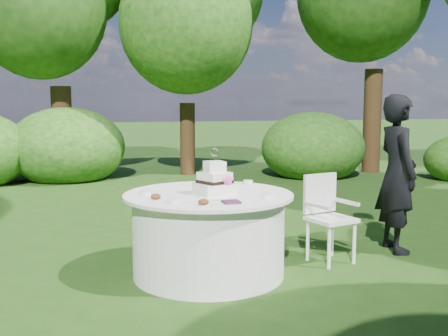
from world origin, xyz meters
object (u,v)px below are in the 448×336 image
(napkins, at_px, (231,202))
(table, at_px, (209,234))
(chair, at_px, (326,211))
(guest, at_px, (397,174))
(cake, at_px, (215,182))

(napkins, distance_m, table, 0.64)
(napkins, distance_m, chair, 1.36)
(guest, relative_size, cake, 3.98)
(cake, bearing_deg, guest, 6.55)
(napkins, bearing_deg, chair, 26.04)
(napkins, distance_m, guest, 2.20)
(napkins, xyz_separation_m, chair, (1.20, 0.59, -0.26))
(cake, bearing_deg, chair, 6.29)
(guest, relative_size, table, 1.08)
(napkins, height_order, cake, cake)
(napkins, xyz_separation_m, cake, (-0.01, 0.45, 0.10))
(guest, relative_size, chair, 1.92)
(cake, bearing_deg, napkins, -88.63)
(cake, height_order, chair, cake)
(guest, bearing_deg, napkins, 117.84)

